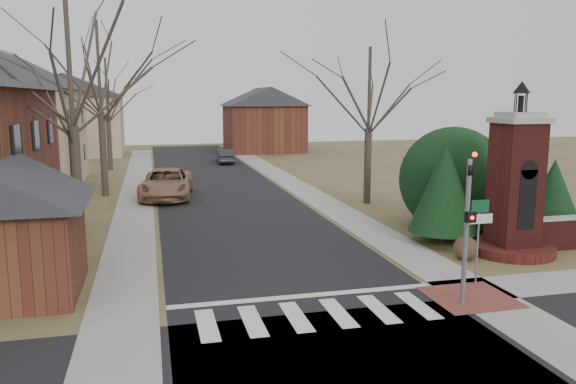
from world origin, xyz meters
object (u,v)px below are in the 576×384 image
object	(u,v)px
sign_post	(479,225)
brick_gate_monument	(515,197)
pickup_truck	(167,184)
distant_car	(225,156)
traffic_signal_pole	(467,216)

from	to	relation	value
sign_post	brick_gate_monument	xyz separation A→B (m)	(3.41, 3.01, 0.22)
pickup_truck	distant_car	xyz separation A→B (m)	(5.71, 16.98, -0.22)
sign_post	pickup_truck	size ratio (longest dim) A/B	0.44
traffic_signal_pole	pickup_truck	world-z (taller)	traffic_signal_pole
traffic_signal_pole	brick_gate_monument	xyz separation A→B (m)	(4.70, 4.42, -0.42)
sign_post	distant_car	size ratio (longest dim) A/B	0.70
pickup_truck	distant_car	bearing A→B (deg)	78.03
pickup_truck	distant_car	world-z (taller)	pickup_truck
pickup_truck	sign_post	bearing A→B (deg)	-57.30
distant_car	brick_gate_monument	bearing A→B (deg)	104.37
sign_post	brick_gate_monument	bearing A→B (deg)	41.42
brick_gate_monument	pickup_truck	size ratio (longest dim) A/B	1.05
sign_post	distant_car	world-z (taller)	sign_post
sign_post	pickup_truck	world-z (taller)	sign_post
brick_gate_monument	pickup_truck	world-z (taller)	brick_gate_monument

